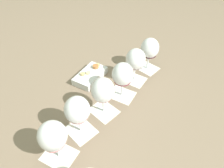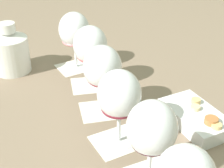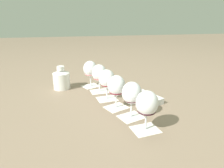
{
  "view_description": "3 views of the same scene",
  "coord_description": "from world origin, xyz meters",
  "px_view_note": "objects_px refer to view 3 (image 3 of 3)",
  "views": [
    {
      "loc": [
        -0.38,
        -0.49,
        0.68
      ],
      "look_at": [
        0.0,
        -0.0,
        0.11
      ],
      "focal_mm": 32.0,
      "sensor_mm": 36.0,
      "label": 1
    },
    {
      "loc": [
        0.68,
        -0.06,
        0.51
      ],
      "look_at": [
        0.0,
        -0.0,
        0.11
      ],
      "focal_mm": 55.0,
      "sensor_mm": 36.0,
      "label": 2
    },
    {
      "loc": [
        1.03,
        -0.21,
        0.47
      ],
      "look_at": [
        0.0,
        -0.0,
        0.11
      ],
      "focal_mm": 32.0,
      "sensor_mm": 36.0,
      "label": 3
    }
  ],
  "objects_px": {
    "wine_glass_1": "(99,74)",
    "ceramic_vase": "(61,79)",
    "wine_glass_0": "(90,70)",
    "wine_glass_5": "(147,105)",
    "wine_glass_3": "(116,87)",
    "snack_dish": "(147,98)",
    "wine_glass_4": "(132,95)",
    "wine_glass_2": "(107,80)"
  },
  "relations": [
    {
      "from": "wine_glass_1",
      "to": "ceramic_vase",
      "type": "bearing_deg",
      "value": -114.45
    },
    {
      "from": "wine_glass_0",
      "to": "wine_glass_5",
      "type": "distance_m",
      "value": 0.65
    },
    {
      "from": "wine_glass_0",
      "to": "wine_glass_3",
      "type": "distance_m",
      "value": 0.39
    },
    {
      "from": "wine_glass_3",
      "to": "wine_glass_5",
      "type": "height_order",
      "value": "same"
    },
    {
      "from": "wine_glass_5",
      "to": "ceramic_vase",
      "type": "height_order",
      "value": "wine_glass_5"
    },
    {
      "from": "wine_glass_1",
      "to": "ceramic_vase",
      "type": "distance_m",
      "value": 0.27
    },
    {
      "from": "snack_dish",
      "to": "wine_glass_3",
      "type": "bearing_deg",
      "value": -75.31
    },
    {
      "from": "wine_glass_1",
      "to": "snack_dish",
      "type": "xyz_separation_m",
      "value": [
        0.21,
        0.25,
        -0.1
      ]
    },
    {
      "from": "wine_glass_0",
      "to": "wine_glass_3",
      "type": "bearing_deg",
      "value": 14.79
    },
    {
      "from": "wine_glass_0",
      "to": "ceramic_vase",
      "type": "bearing_deg",
      "value": -87.84
    },
    {
      "from": "wine_glass_3",
      "to": "ceramic_vase",
      "type": "relative_size",
      "value": 1.15
    },
    {
      "from": "ceramic_vase",
      "to": "wine_glass_4",
      "type": "bearing_deg",
      "value": 35.11
    },
    {
      "from": "wine_glass_4",
      "to": "snack_dish",
      "type": "relative_size",
      "value": 0.88
    },
    {
      "from": "wine_glass_3",
      "to": "ceramic_vase",
      "type": "distance_m",
      "value": 0.48
    },
    {
      "from": "wine_glass_1",
      "to": "wine_glass_5",
      "type": "distance_m",
      "value": 0.52
    },
    {
      "from": "wine_glass_0",
      "to": "snack_dish",
      "type": "height_order",
      "value": "wine_glass_0"
    },
    {
      "from": "wine_glass_1",
      "to": "ceramic_vase",
      "type": "height_order",
      "value": "wine_glass_1"
    },
    {
      "from": "wine_glass_1",
      "to": "wine_glass_3",
      "type": "distance_m",
      "value": 0.26
    },
    {
      "from": "wine_glass_2",
      "to": "wine_glass_3",
      "type": "bearing_deg",
      "value": 12.62
    },
    {
      "from": "wine_glass_4",
      "to": "wine_glass_5",
      "type": "xyz_separation_m",
      "value": [
        0.12,
        0.03,
        0.0
      ]
    },
    {
      "from": "wine_glass_1",
      "to": "wine_glass_2",
      "type": "distance_m",
      "value": 0.14
    },
    {
      "from": "ceramic_vase",
      "to": "wine_glass_3",
      "type": "bearing_deg",
      "value": 38.77
    },
    {
      "from": "wine_glass_1",
      "to": "wine_glass_3",
      "type": "xyz_separation_m",
      "value": [
        0.26,
        0.05,
        0.0
      ]
    },
    {
      "from": "wine_glass_5",
      "to": "ceramic_vase",
      "type": "bearing_deg",
      "value": -148.77
    },
    {
      "from": "wine_glass_0",
      "to": "wine_glass_4",
      "type": "height_order",
      "value": "same"
    },
    {
      "from": "wine_glass_4",
      "to": "wine_glass_1",
      "type": "bearing_deg",
      "value": -165.04
    },
    {
      "from": "wine_glass_0",
      "to": "wine_glass_1",
      "type": "relative_size",
      "value": 1.0
    },
    {
      "from": "ceramic_vase",
      "to": "snack_dish",
      "type": "bearing_deg",
      "value": 56.94
    },
    {
      "from": "wine_glass_3",
      "to": "wine_glass_5",
      "type": "bearing_deg",
      "value": 17.14
    },
    {
      "from": "snack_dish",
      "to": "wine_glass_0",
      "type": "bearing_deg",
      "value": -138.12
    },
    {
      "from": "wine_glass_2",
      "to": "wine_glass_4",
      "type": "distance_m",
      "value": 0.26
    },
    {
      "from": "wine_glass_1",
      "to": "wine_glass_5",
      "type": "relative_size",
      "value": 1.0
    },
    {
      "from": "wine_glass_0",
      "to": "wine_glass_2",
      "type": "relative_size",
      "value": 1.0
    },
    {
      "from": "wine_glass_0",
      "to": "ceramic_vase",
      "type": "height_order",
      "value": "wine_glass_0"
    },
    {
      "from": "wine_glass_3",
      "to": "wine_glass_4",
      "type": "xyz_separation_m",
      "value": [
        0.12,
        0.05,
        -0.0
      ]
    },
    {
      "from": "wine_glass_1",
      "to": "ceramic_vase",
      "type": "xyz_separation_m",
      "value": [
        -0.11,
        -0.24,
        -0.05
      ]
    },
    {
      "from": "wine_glass_1",
      "to": "wine_glass_0",
      "type": "bearing_deg",
      "value": -158.86
    },
    {
      "from": "wine_glass_1",
      "to": "ceramic_vase",
      "type": "relative_size",
      "value": 1.15
    },
    {
      "from": "wine_glass_2",
      "to": "snack_dish",
      "type": "bearing_deg",
      "value": 71.11
    },
    {
      "from": "wine_glass_1",
      "to": "snack_dish",
      "type": "height_order",
      "value": "wine_glass_1"
    },
    {
      "from": "wine_glass_3",
      "to": "snack_dish",
      "type": "xyz_separation_m",
      "value": [
        -0.05,
        0.19,
        -0.1
      ]
    },
    {
      "from": "wine_glass_1",
      "to": "wine_glass_2",
      "type": "relative_size",
      "value": 1.0
    }
  ]
}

